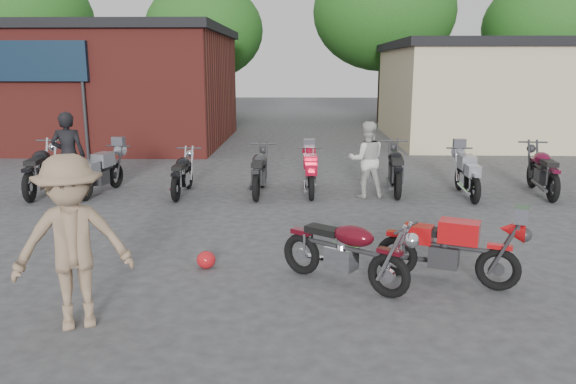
{
  "coord_description": "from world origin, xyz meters",
  "views": [
    {
      "loc": [
        0.01,
        -7.26,
        2.87
      ],
      "look_at": [
        -0.22,
        1.44,
        0.9
      ],
      "focal_mm": 35.0,
      "sensor_mm": 36.0,
      "label": 1
    }
  ],
  "objects_px": {
    "vintage_motorcycle": "(346,247)",
    "person_light": "(367,160)",
    "row_bike_7": "(543,168)",
    "person_dark": "(69,156)",
    "row_bike_2": "(182,171)",
    "person_tan": "(72,243)",
    "row_bike_6": "(467,172)",
    "helmet": "(206,260)",
    "row_bike_0": "(40,167)",
    "row_bike_3": "(259,169)",
    "sportbike": "(450,246)",
    "row_bike_1": "(101,170)",
    "row_bike_4": "(310,171)",
    "row_bike_5": "(396,166)"
  },
  "relations": [
    {
      "from": "person_dark",
      "to": "person_light",
      "type": "height_order",
      "value": "person_dark"
    },
    {
      "from": "row_bike_1",
      "to": "person_light",
      "type": "bearing_deg",
      "value": -82.04
    },
    {
      "from": "row_bike_3",
      "to": "row_bike_7",
      "type": "height_order",
      "value": "row_bike_7"
    },
    {
      "from": "person_dark",
      "to": "row_bike_7",
      "type": "relative_size",
      "value": 0.92
    },
    {
      "from": "person_light",
      "to": "row_bike_4",
      "type": "bearing_deg",
      "value": -18.45
    },
    {
      "from": "row_bike_2",
      "to": "row_bike_4",
      "type": "xyz_separation_m",
      "value": [
        2.89,
        0.19,
        -0.0
      ]
    },
    {
      "from": "person_light",
      "to": "row_bike_1",
      "type": "distance_m",
      "value": 5.99
    },
    {
      "from": "helmet",
      "to": "row_bike_1",
      "type": "xyz_separation_m",
      "value": [
        -3.19,
        4.76,
        0.43
      ]
    },
    {
      "from": "person_dark",
      "to": "row_bike_2",
      "type": "xyz_separation_m",
      "value": [
        2.34,
        0.52,
        -0.42
      ]
    },
    {
      "from": "person_dark",
      "to": "row_bike_7",
      "type": "height_order",
      "value": "person_dark"
    },
    {
      "from": "vintage_motorcycle",
      "to": "row_bike_3",
      "type": "distance_m",
      "value": 5.67
    },
    {
      "from": "vintage_motorcycle",
      "to": "person_tan",
      "type": "bearing_deg",
      "value": -122.18
    },
    {
      "from": "row_bike_2",
      "to": "vintage_motorcycle",
      "type": "bearing_deg",
      "value": -148.1
    },
    {
      "from": "row_bike_5",
      "to": "person_light",
      "type": "bearing_deg",
      "value": 130.19
    },
    {
      "from": "row_bike_2",
      "to": "row_bike_5",
      "type": "xyz_separation_m",
      "value": [
        4.85,
        0.39,
        0.07
      ]
    },
    {
      "from": "person_dark",
      "to": "row_bike_7",
      "type": "distance_m",
      "value": 10.51
    },
    {
      "from": "helmet",
      "to": "person_dark",
      "type": "height_order",
      "value": "person_dark"
    },
    {
      "from": "person_light",
      "to": "row_bike_7",
      "type": "distance_m",
      "value": 4.04
    },
    {
      "from": "person_dark",
      "to": "row_bike_3",
      "type": "bearing_deg",
      "value": -178.52
    },
    {
      "from": "person_dark",
      "to": "row_bike_6",
      "type": "relative_size",
      "value": 1.02
    },
    {
      "from": "vintage_motorcycle",
      "to": "person_light",
      "type": "height_order",
      "value": "person_light"
    },
    {
      "from": "row_bike_1",
      "to": "row_bike_4",
      "type": "xyz_separation_m",
      "value": [
        4.75,
        0.15,
        -0.03
      ]
    },
    {
      "from": "row_bike_0",
      "to": "helmet",
      "type": "bearing_deg",
      "value": -143.74
    },
    {
      "from": "row_bike_3",
      "to": "row_bike_6",
      "type": "distance_m",
      "value": 4.64
    },
    {
      "from": "row_bike_0",
      "to": "row_bike_1",
      "type": "bearing_deg",
      "value": -94.65
    },
    {
      "from": "person_dark",
      "to": "row_bike_0",
      "type": "relative_size",
      "value": 0.89
    },
    {
      "from": "row_bike_1",
      "to": "row_bike_7",
      "type": "height_order",
      "value": "row_bike_7"
    },
    {
      "from": "vintage_motorcycle",
      "to": "row_bike_1",
      "type": "xyz_separation_m",
      "value": [
        -5.15,
        5.37,
        0.01
      ]
    },
    {
      "from": "person_dark",
      "to": "row_bike_2",
      "type": "relative_size",
      "value": 1.04
    },
    {
      "from": "person_dark",
      "to": "row_bike_2",
      "type": "distance_m",
      "value": 2.44
    },
    {
      "from": "row_bike_7",
      "to": "person_tan",
      "type": "bearing_deg",
      "value": 136.91
    },
    {
      "from": "row_bike_0",
      "to": "row_bike_5",
      "type": "relative_size",
      "value": 1.03
    },
    {
      "from": "helmet",
      "to": "row_bike_6",
      "type": "distance_m",
      "value": 6.91
    },
    {
      "from": "vintage_motorcycle",
      "to": "person_tan",
      "type": "xyz_separation_m",
      "value": [
        -3.08,
        -1.25,
        0.44
      ]
    },
    {
      "from": "person_tan",
      "to": "row_bike_0",
      "type": "relative_size",
      "value": 0.91
    },
    {
      "from": "vintage_motorcycle",
      "to": "row_bike_6",
      "type": "height_order",
      "value": "row_bike_6"
    },
    {
      "from": "sportbike",
      "to": "row_bike_6",
      "type": "relative_size",
      "value": 0.97
    },
    {
      "from": "helmet",
      "to": "row_bike_1",
      "type": "bearing_deg",
      "value": 123.85
    },
    {
      "from": "row_bike_3",
      "to": "row_bike_4",
      "type": "distance_m",
      "value": 1.16
    },
    {
      "from": "person_dark",
      "to": "row_bike_0",
      "type": "distance_m",
      "value": 1.05
    },
    {
      "from": "helmet",
      "to": "row_bike_2",
      "type": "bearing_deg",
      "value": 105.73
    },
    {
      "from": "helmet",
      "to": "row_bike_0",
      "type": "distance_m",
      "value": 6.54
    },
    {
      "from": "row_bike_7",
      "to": "vintage_motorcycle",
      "type": "bearing_deg",
      "value": 145.18
    },
    {
      "from": "person_dark",
      "to": "row_bike_6",
      "type": "bearing_deg",
      "value": 175.94
    },
    {
      "from": "helmet",
      "to": "row_bike_3",
      "type": "distance_m",
      "value": 4.87
    },
    {
      "from": "row_bike_2",
      "to": "row_bike_7",
      "type": "height_order",
      "value": "row_bike_7"
    },
    {
      "from": "row_bike_5",
      "to": "row_bike_6",
      "type": "height_order",
      "value": "row_bike_5"
    },
    {
      "from": "person_light",
      "to": "row_bike_3",
      "type": "bearing_deg",
      "value": -10.04
    },
    {
      "from": "row_bike_4",
      "to": "row_bike_0",
      "type": "bearing_deg",
      "value": 90.62
    },
    {
      "from": "row_bike_3",
      "to": "row_bike_7",
      "type": "distance_m",
      "value": 6.4
    }
  ]
}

